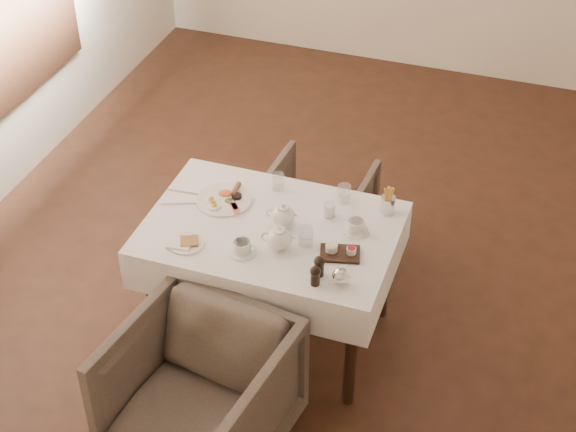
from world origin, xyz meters
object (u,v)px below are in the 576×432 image
Objects in this scene: armchair_near at (200,394)px; breakfast_plate at (225,199)px; table at (271,244)px; armchair_far at (318,210)px; teapot_centre at (283,214)px.

breakfast_plate is at bearing 113.55° from armchair_near.
breakfast_plate is at bearing 157.12° from table.
armchair_far is (0.07, 1.63, -0.07)m from armchair_near.
armchair_near is 1.07m from breakfast_plate.
armchair_near is 1.64m from armchair_far.
armchair_far is at bearing 89.66° from table.
breakfast_plate is 1.80× the size of teapot_centre.
teapot_centre is (0.36, -0.09, 0.06)m from breakfast_plate.
table is 0.36m from breakfast_plate.
table is 0.19m from teapot_centre.
teapot_centre is (0.05, 0.04, 0.18)m from table.
table is 0.87m from armchair_near.
table is 4.32× the size of breakfast_plate.
table reaches higher than armchair_near.
armchair_near is at bearing 91.03° from armchair_far.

